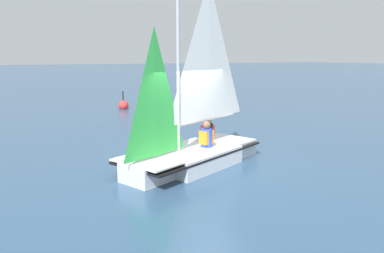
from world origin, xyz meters
name	(u,v)px	position (x,y,z in m)	size (l,w,h in m)	color
ground_plane	(192,166)	(0.00, 0.00, 0.00)	(260.00, 260.00, 0.00)	#2D4C6B
sailboat_main	(193,141)	(-0.05, -0.02, 0.66)	(4.47, 3.19, 4.97)	silver
sailor_helm	(206,141)	(-0.45, -0.02, 0.62)	(0.42, 0.39, 1.16)	black
sailor_crew	(208,134)	(-0.86, -0.71, 0.63)	(0.42, 0.39, 1.16)	black
buoy_marker	(123,105)	(-1.51, -11.38, 0.20)	(0.56, 0.56, 1.07)	red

